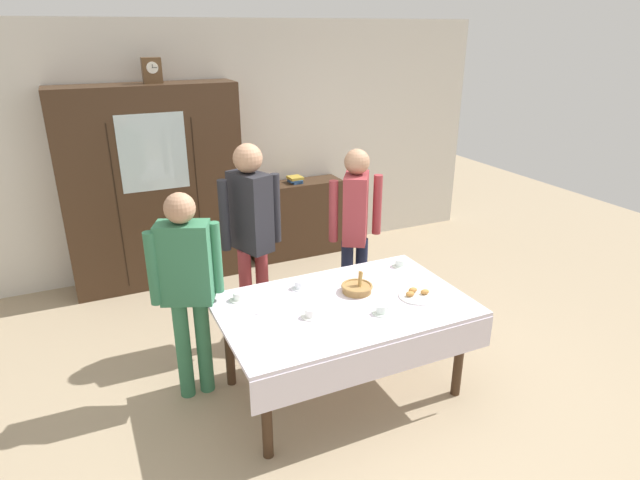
# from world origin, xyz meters

# --- Properties ---
(ground_plane) EXTENTS (12.00, 12.00, 0.00)m
(ground_plane) POSITION_xyz_m (0.00, 0.00, 0.00)
(ground_plane) COLOR tan
(ground_plane) RESTS_ON ground
(back_wall) EXTENTS (6.40, 0.10, 2.70)m
(back_wall) POSITION_xyz_m (0.00, 2.65, 1.35)
(back_wall) COLOR silver
(back_wall) RESTS_ON ground
(dining_table) EXTENTS (1.79, 1.13, 0.75)m
(dining_table) POSITION_xyz_m (0.00, -0.24, 0.66)
(dining_table) COLOR #3D2819
(dining_table) RESTS_ON ground
(wall_cabinet) EXTENTS (1.80, 0.46, 2.10)m
(wall_cabinet) POSITION_xyz_m (-0.90, 2.35, 1.05)
(wall_cabinet) COLOR #3D2819
(wall_cabinet) RESTS_ON ground
(mantel_clock) EXTENTS (0.18, 0.11, 0.24)m
(mantel_clock) POSITION_xyz_m (-0.79, 2.35, 2.22)
(mantel_clock) COLOR brown
(mantel_clock) RESTS_ON wall_cabinet
(bookshelf_low) EXTENTS (1.12, 0.35, 0.91)m
(bookshelf_low) POSITION_xyz_m (0.71, 2.41, 0.45)
(bookshelf_low) COLOR #3D2819
(bookshelf_low) RESTS_ON ground
(book_stack) EXTENTS (0.17, 0.20, 0.07)m
(book_stack) POSITION_xyz_m (0.71, 2.41, 0.94)
(book_stack) COLOR #2D5184
(book_stack) RESTS_ON bookshelf_low
(tea_cup_center) EXTENTS (0.13, 0.13, 0.06)m
(tea_cup_center) POSITION_xyz_m (-0.67, 0.17, 0.77)
(tea_cup_center) COLOR white
(tea_cup_center) RESTS_ON dining_table
(tea_cup_mid_left) EXTENTS (0.13, 0.13, 0.06)m
(tea_cup_mid_left) POSITION_xyz_m (-0.19, 0.16, 0.77)
(tea_cup_mid_left) COLOR white
(tea_cup_mid_left) RESTS_ON dining_table
(tea_cup_near_right) EXTENTS (0.13, 0.13, 0.06)m
(tea_cup_near_right) POSITION_xyz_m (-0.30, -0.28, 0.77)
(tea_cup_near_right) COLOR white
(tea_cup_near_right) RESTS_ON dining_table
(tea_cup_mid_right) EXTENTS (0.13, 0.13, 0.06)m
(tea_cup_mid_right) POSITION_xyz_m (0.72, 0.17, 0.77)
(tea_cup_mid_right) COLOR silver
(tea_cup_mid_right) RESTS_ON dining_table
(tea_cup_far_right) EXTENTS (0.13, 0.13, 0.06)m
(tea_cup_far_right) POSITION_xyz_m (0.17, -0.44, 0.77)
(tea_cup_far_right) COLOR silver
(tea_cup_far_right) RESTS_ON dining_table
(bread_basket) EXTENTS (0.24, 0.24, 0.16)m
(bread_basket) POSITION_xyz_m (0.18, -0.08, 0.78)
(bread_basket) COLOR #9E7542
(bread_basket) RESTS_ON dining_table
(pastry_plate) EXTENTS (0.28, 0.28, 0.05)m
(pastry_plate) POSITION_xyz_m (0.55, -0.34, 0.76)
(pastry_plate) COLOR white
(pastry_plate) RESTS_ON dining_table
(spoon_near_right) EXTENTS (0.12, 0.02, 0.01)m
(spoon_near_right) POSITION_xyz_m (-0.08, -0.16, 0.75)
(spoon_near_right) COLOR silver
(spoon_near_right) RESTS_ON dining_table
(spoon_mid_left) EXTENTS (0.12, 0.02, 0.01)m
(spoon_mid_left) POSITION_xyz_m (-0.64, -0.09, 0.75)
(spoon_mid_left) COLOR silver
(spoon_mid_left) RESTS_ON dining_table
(person_near_right_end) EXTENTS (0.52, 0.32, 1.59)m
(person_near_right_end) POSITION_xyz_m (-1.02, 0.23, 0.96)
(person_near_right_end) COLOR #33704C
(person_near_right_end) RESTS_ON ground
(person_behind_table_right) EXTENTS (0.52, 0.41, 1.65)m
(person_behind_table_right) POSITION_xyz_m (0.58, 0.70, 1.00)
(person_behind_table_right) COLOR #191E38
(person_behind_table_right) RESTS_ON ground
(person_behind_table_left) EXTENTS (0.52, 0.41, 1.76)m
(person_behind_table_left) POSITION_xyz_m (-0.37, 0.77, 1.09)
(person_behind_table_left) COLOR #933338
(person_behind_table_left) RESTS_ON ground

